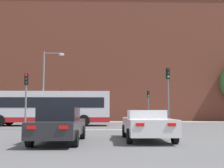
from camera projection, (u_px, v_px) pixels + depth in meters
The scene contains 13 objects.
stop_line_strip at pixel (102, 130), 19.98m from camera, with size 7.91×0.30×0.01m, color silver.
far_pavement at pixel (103, 122), 33.50m from camera, with size 68.79×2.50×0.01m, color #A09B91.
brick_civic_building at pixel (88, 58), 45.05m from camera, with size 47.08×15.78×21.59m.
car_saloon_left at pixel (60, 125), 12.03m from camera, with size 1.98×4.88×1.49m.
car_roadster_right at pixel (147, 125), 13.02m from camera, with size 2.11×4.81×1.38m.
bus_crossing_lead at pixel (45, 107), 25.29m from camera, with size 11.62×2.71×3.05m.
traffic_light_far_left at pixel (60, 100), 32.97m from camera, with size 0.26×0.31×3.79m.
traffic_light_far_right at pixel (148, 101), 33.25m from camera, with size 0.26×0.31×3.72m.
traffic_light_near_right at pixel (168, 88), 20.69m from camera, with size 0.26×0.31×4.51m.
traffic_light_near_left at pixel (26, 92), 20.20m from camera, with size 0.26×0.31×4.03m.
street_lamp_junction at pixel (47, 80), 24.59m from camera, with size 1.88×0.36×6.56m.
pedestrian_waiting at pixel (28, 113), 33.32m from camera, with size 0.45×0.42×1.83m.
pedestrian_walking_east at pixel (52, 113), 33.62m from camera, with size 0.43×0.44×1.81m.
Camera 1 is at (0.16, -3.87, 1.37)m, focal length 45.00 mm.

